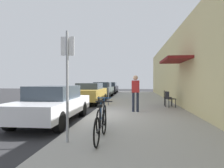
{
  "coord_description": "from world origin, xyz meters",
  "views": [
    {
      "loc": [
        1.95,
        -8.49,
        1.55
      ],
      "look_at": [
        0.1,
        8.02,
        1.3
      ],
      "focal_mm": 31.44,
      "sensor_mm": 36.0,
      "label": 1
    }
  ],
  "objects": [
    {
      "name": "bicycle_1",
      "position": [
        0.99,
        -2.73,
        0.48
      ],
      "size": [
        0.46,
        1.71,
        0.9
      ],
      "color": "black",
      "rests_on": "sidewalk_slab"
    },
    {
      "name": "street_sign",
      "position": [
        0.4,
        -4.06,
        1.64
      ],
      "size": [
        0.32,
        0.06,
        2.6
      ],
      "color": "gray",
      "rests_on": "sidewalk_slab"
    },
    {
      "name": "bicycle_0",
      "position": [
        1.15,
        -3.83,
        0.48
      ],
      "size": [
        0.46,
        1.71,
        0.9
      ],
      "color": "black",
      "rests_on": "sidewalk_slab"
    },
    {
      "name": "cafe_chair_0",
      "position": [
        3.85,
        2.41,
        0.62
      ],
      "size": [
        0.55,
        0.55,
        0.87
      ],
      "color": "black",
      "rests_on": "sidewalk_slab"
    },
    {
      "name": "parked_car_2",
      "position": [
        -1.1,
        10.37,
        0.74
      ],
      "size": [
        1.8,
        4.4,
        1.45
      ],
      "color": "#47514C",
      "rests_on": "ground_plane"
    },
    {
      "name": "parked_car_3",
      "position": [
        -1.1,
        16.41,
        0.73
      ],
      "size": [
        1.8,
        4.4,
        1.4
      ],
      "color": "black",
      "rests_on": "ground_plane"
    },
    {
      "name": "ground_plane",
      "position": [
        0.0,
        0.0,
        0.0
      ],
      "size": [
        60.0,
        60.0,
        0.0
      ],
      "primitive_type": "plane",
      "color": "#2D2D30"
    },
    {
      "name": "sidewalk_slab",
      "position": [
        2.25,
        2.0,
        0.06
      ],
      "size": [
        4.5,
        32.0,
        0.12
      ],
      "primitive_type": "cube",
      "color": "#9E9B93",
      "rests_on": "ground_plane"
    },
    {
      "name": "parking_meter",
      "position": [
        0.45,
        2.96,
        0.89
      ],
      "size": [
        0.12,
        0.1,
        1.32
      ],
      "color": "slate",
      "rests_on": "sidewalk_slab"
    },
    {
      "name": "parked_car_1",
      "position": [
        -1.1,
        4.74,
        0.74
      ],
      "size": [
        1.8,
        4.4,
        1.41
      ],
      "color": "#A58433",
      "rests_on": "ground_plane"
    },
    {
      "name": "cafe_chair_1",
      "position": [
        3.85,
        3.28,
        0.62
      ],
      "size": [
        0.52,
        0.52,
        0.87
      ],
      "color": "black",
      "rests_on": "sidewalk_slab"
    },
    {
      "name": "parked_car_0",
      "position": [
        -1.1,
        -1.38,
        0.71
      ],
      "size": [
        1.8,
        4.4,
        1.37
      ],
      "color": "silver",
      "rests_on": "ground_plane"
    },
    {
      "name": "pedestrian_standing",
      "position": [
        2.02,
        0.71,
        1.12
      ],
      "size": [
        0.36,
        0.22,
        1.7
      ],
      "color": "#232838",
      "rests_on": "sidewalk_slab"
    },
    {
      "name": "building_facade",
      "position": [
        4.64,
        2.0,
        2.33
      ],
      "size": [
        1.4,
        32.0,
        4.66
      ],
      "color": "beige",
      "rests_on": "ground_plane"
    }
  ]
}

